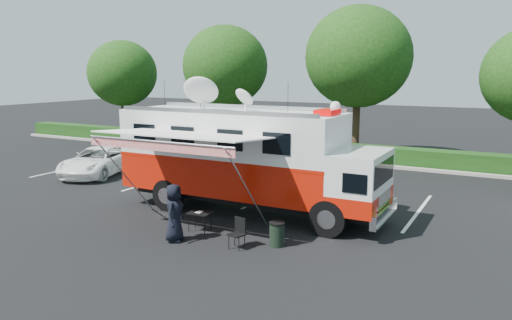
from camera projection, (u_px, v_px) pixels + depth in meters
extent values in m
plane|color=black|center=(250.00, 213.00, 18.46)|extent=(120.00, 120.00, 0.00)
cube|color=#9E998E|center=(417.00, 169.00, 26.14)|extent=(60.00, 0.35, 0.15)
cube|color=black|center=(421.00, 159.00, 26.84)|extent=(60.00, 1.20, 1.00)
cylinder|color=black|center=(124.00, 113.00, 37.74)|extent=(0.44, 0.44, 4.00)
ellipsoid|color=#14380F|center=(122.00, 73.00, 37.21)|extent=(5.12, 5.12, 4.86)
cylinder|color=black|center=(226.00, 115.00, 33.53)|extent=(0.44, 0.44, 4.40)
ellipsoid|color=#14380F|center=(225.00, 66.00, 32.95)|extent=(5.63, 5.63, 5.35)
cylinder|color=black|center=(356.00, 118.00, 29.31)|extent=(0.44, 0.44, 4.80)
ellipsoid|color=#14380F|center=(358.00, 57.00, 28.68)|extent=(6.14, 6.14, 5.84)
cube|color=silver|center=(74.00, 168.00, 26.86)|extent=(0.12, 5.50, 0.01)
cube|color=silver|center=(162.00, 179.00, 24.08)|extent=(0.12, 5.50, 0.01)
cube|color=silver|center=(273.00, 193.00, 21.30)|extent=(0.12, 5.50, 0.01)
cube|color=silver|center=(418.00, 212.00, 18.51)|extent=(0.12, 5.50, 0.01)
cube|color=black|center=(250.00, 197.00, 18.35)|extent=(9.35, 1.52, 0.33)
cylinder|color=black|center=(328.00, 218.00, 15.70)|extent=(1.20, 0.35, 1.20)
cylinder|color=black|center=(351.00, 201.00, 17.78)|extent=(1.20, 0.35, 1.20)
cylinder|color=black|center=(168.00, 195.00, 18.63)|extent=(1.20, 0.35, 1.20)
cylinder|color=black|center=(204.00, 182.00, 20.70)|extent=(1.20, 0.35, 1.20)
cube|color=silver|center=(384.00, 213.00, 16.05)|extent=(0.22, 2.72, 0.44)
cube|color=silver|center=(360.00, 180.00, 16.24)|extent=(1.52, 2.72, 1.85)
cube|color=#B81707|center=(360.00, 199.00, 16.36)|extent=(1.54, 2.74, 0.60)
cube|color=black|center=(383.00, 172.00, 15.86)|extent=(0.13, 2.42, 0.76)
cube|color=#B81707|center=(232.00, 173.00, 18.56)|extent=(8.27, 2.72, 1.31)
cube|color=#B81707|center=(232.00, 156.00, 18.45)|extent=(8.29, 2.74, 0.11)
cube|color=silver|center=(231.00, 134.00, 18.30)|extent=(8.27, 2.72, 1.52)
cube|color=silver|center=(231.00, 112.00, 18.16)|extent=(8.27, 2.72, 0.09)
cube|color=#CC0505|center=(327.00, 112.00, 16.41)|extent=(0.60, 1.03, 0.17)
sphere|color=silver|center=(335.00, 106.00, 17.39)|extent=(0.37, 0.37, 0.37)
ellipsoid|color=silver|center=(201.00, 90.00, 18.43)|extent=(1.31, 1.31, 0.39)
ellipsoid|color=silver|center=(244.00, 97.00, 18.05)|extent=(0.76, 0.76, 0.22)
cylinder|color=black|center=(165.00, 94.00, 20.00)|extent=(0.02, 0.02, 1.09)
cylinder|color=black|center=(200.00, 95.00, 19.19)|extent=(0.02, 0.02, 1.09)
cylinder|color=black|center=(288.00, 98.00, 17.48)|extent=(0.02, 0.02, 1.09)
cube|color=white|center=(183.00, 135.00, 16.04)|extent=(5.44, 2.61, 0.22)
cube|color=red|center=(157.00, 146.00, 14.96)|extent=(5.44, 0.04, 0.30)
cylinder|color=#B2B2B7|center=(157.00, 142.00, 14.92)|extent=(5.44, 0.07, 0.07)
cylinder|color=#B2B2B7|center=(125.00, 176.00, 17.41)|extent=(0.05, 2.80, 3.14)
cylinder|color=#B2B2B7|center=(249.00, 192.00, 15.12)|extent=(0.05, 2.80, 3.14)
imported|color=white|center=(99.00, 175.00, 25.15)|extent=(3.56, 5.41, 1.38)
imported|color=black|center=(175.00, 241.00, 15.40)|extent=(0.80, 1.00, 1.80)
cube|color=black|center=(200.00, 213.00, 16.22)|extent=(0.78, 0.58, 0.04)
cylinder|color=black|center=(189.00, 222.00, 16.25)|extent=(0.02, 0.02, 0.61)
cylinder|color=black|center=(195.00, 219.00, 16.58)|extent=(0.02, 0.02, 0.61)
cylinder|color=black|center=(204.00, 225.00, 15.96)|extent=(0.02, 0.02, 0.61)
cylinder|color=black|center=(211.00, 222.00, 16.30)|extent=(0.02, 0.02, 0.61)
cube|color=silver|center=(199.00, 212.00, 16.28)|extent=(0.19, 0.26, 0.01)
cube|color=black|center=(237.00, 235.00, 14.68)|extent=(0.52, 0.52, 0.04)
cube|color=black|center=(240.00, 225.00, 14.82)|extent=(0.42, 0.14, 0.47)
cylinder|color=black|center=(229.00, 242.00, 14.65)|extent=(0.02, 0.02, 0.43)
cylinder|color=black|center=(235.00, 239.00, 14.94)|extent=(0.02, 0.02, 0.43)
cylinder|color=black|center=(239.00, 244.00, 14.49)|extent=(0.02, 0.02, 0.43)
cylinder|color=black|center=(245.00, 241.00, 14.79)|extent=(0.02, 0.02, 0.43)
cylinder|color=black|center=(277.00, 235.00, 14.91)|extent=(0.45, 0.45, 0.69)
cylinder|color=black|center=(277.00, 223.00, 14.84)|extent=(0.49, 0.49, 0.04)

